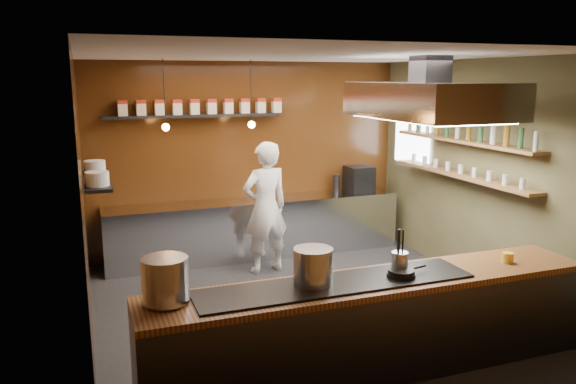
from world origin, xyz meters
name	(u,v)px	position (x,y,z in m)	size (l,w,h in m)	color
floor	(309,307)	(0.00, 0.00, 0.00)	(5.00, 5.00, 0.00)	black
back_wall	(250,158)	(0.00, 2.50, 1.50)	(5.00, 5.00, 0.00)	#401D0B
left_wall	(83,203)	(-2.50, 0.00, 1.50)	(5.00, 5.00, 0.00)	#401D0B
right_wall	(485,174)	(2.50, 0.00, 1.50)	(5.00, 5.00, 0.00)	#424225
ceiling	(311,55)	(0.00, 0.00, 3.00)	(5.00, 5.00, 0.00)	silver
window_pane	(412,133)	(2.45, 1.70, 1.90)	(1.00, 1.00, 0.00)	white
prep_counter	(257,228)	(0.00, 2.17, 0.45)	(4.60, 0.65, 0.90)	silver
pass_counter	(373,325)	(0.00, -1.60, 0.47)	(4.40, 0.72, 0.94)	#38383D
tin_shelf	(193,116)	(-0.90, 2.36, 2.20)	(2.60, 0.26, 0.04)	black
plate_shelf	(96,181)	(-2.34, 1.00, 1.55)	(0.30, 1.40, 0.04)	black
bottle_shelf_upper	(462,141)	(2.34, 0.30, 1.92)	(0.26, 2.80, 0.04)	olive
bottle_shelf_lower	(460,175)	(2.34, 0.30, 1.45)	(0.26, 2.80, 0.04)	olive
extractor_hood	(429,100)	(1.30, -0.40, 2.51)	(1.20, 2.00, 0.72)	#38383D
pendant_left	(166,123)	(-1.40, 1.70, 2.15)	(0.10, 0.10, 0.95)	black
pendant_right	(251,121)	(-0.20, 1.70, 2.15)	(0.10, 0.10, 0.95)	black
storage_tins	(203,107)	(-0.75, 2.36, 2.33)	(2.43, 0.13, 0.22)	beige
plate_stacks	(96,172)	(-2.34, 1.00, 1.65)	(0.26, 1.16, 0.16)	silver
bottles	(463,130)	(2.34, 0.30, 2.06)	(0.06, 2.66, 0.24)	silver
wine_glasses	(461,169)	(2.34, 0.30, 1.53)	(0.07, 2.37, 0.13)	silver
stockpot_large	(165,280)	(-1.90, -1.50, 1.13)	(0.39, 0.39, 0.38)	#B8BBBF
stockpot_small	(313,267)	(-0.61, -1.57, 1.11)	(0.36, 0.36, 0.33)	silver
utensil_crock	(400,262)	(0.28, -1.56, 1.04)	(0.16, 0.16, 0.20)	silver
frying_pan	(402,273)	(0.24, -1.66, 0.97)	(0.44, 0.27, 0.07)	black
butter_jar	(508,257)	(1.50, -1.63, 0.97)	(0.11, 0.11, 0.10)	gold
espresso_machine	(359,179)	(1.80, 2.23, 1.11)	(0.41, 0.39, 0.41)	black
chef	(265,208)	(-0.09, 1.43, 0.94)	(0.69, 0.45, 1.89)	white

